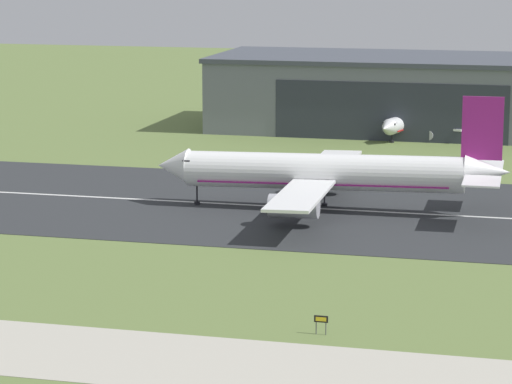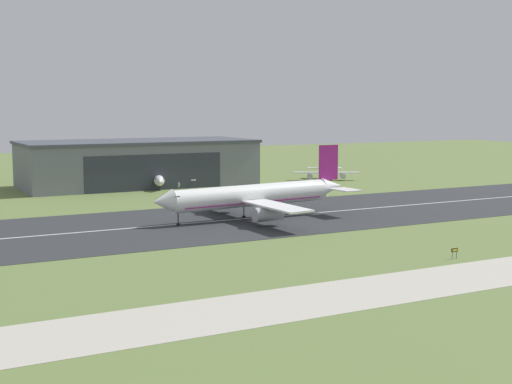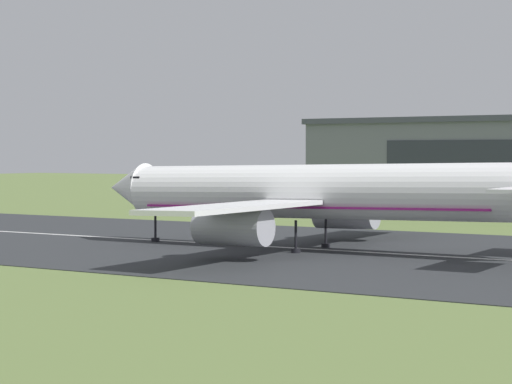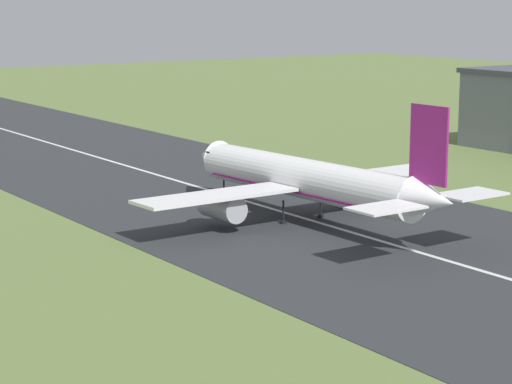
% 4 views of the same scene
% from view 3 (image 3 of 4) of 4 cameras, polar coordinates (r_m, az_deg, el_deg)
% --- Properties ---
extents(ground_plane, '(634.70, 634.70, 0.00)m').
position_cam_3_polar(ground_plane, '(42.29, -2.54, -10.00)').
color(ground_plane, olive).
extents(airplane_landing, '(49.17, 45.57, 16.45)m').
position_cam_3_polar(airplane_landing, '(91.70, 3.54, -0.09)').
color(airplane_landing, white).
rests_on(airplane_landing, ground_plane).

